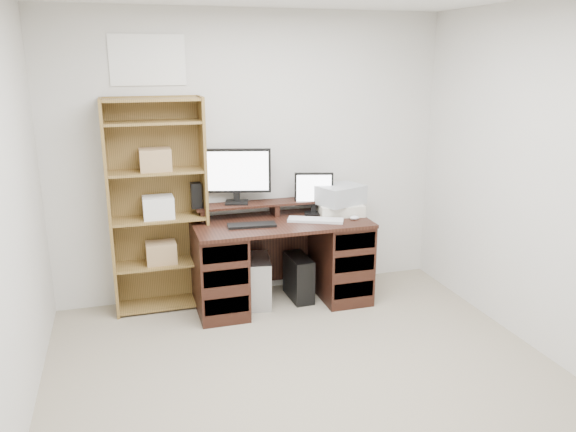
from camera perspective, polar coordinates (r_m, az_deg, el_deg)
name	(u,v)px	position (r m, az deg, el deg)	size (l,w,h in m)	color
room	(334,216)	(3.13, 4.67, 0.01)	(3.54, 4.04, 2.54)	gray
desk	(281,260)	(4.92, -0.71, -4.52)	(1.50, 0.70, 0.75)	black
riser_shelf	(274,204)	(4.98, -1.39, 1.19)	(1.40, 0.22, 0.12)	black
monitor_wide	(236,173)	(4.89, -5.29, 4.38)	(0.59, 0.21, 0.48)	black
monitor_small	(314,192)	(4.98, 2.64, 2.49)	(0.34, 0.17, 0.37)	black
speaker	(196,195)	(4.80, -9.31, 2.08)	(0.09, 0.09, 0.22)	black
keyboard_black	(252,225)	(4.65, -3.70, -0.94)	(0.40, 0.13, 0.02)	black
keyboard_white	(316,220)	(4.80, 2.82, -0.41)	(0.47, 0.14, 0.02)	silver
mouse	(354,218)	(4.87, 6.77, -0.17)	(0.09, 0.06, 0.03)	silver
printer	(340,209)	(5.02, 5.35, 0.73)	(0.38, 0.29, 0.10)	beige
basket	(341,195)	(4.99, 5.38, 2.18)	(0.39, 0.28, 0.17)	#9BA1A6
tower_silver	(259,281)	(4.97, -2.96, -6.57)	(0.19, 0.42, 0.42)	#AEAFB5
tower_black	(299,277)	(5.07, 1.08, -6.25)	(0.18, 0.40, 0.39)	black
bookshelf	(158,204)	(4.81, -13.07, 1.16)	(0.80, 0.30, 1.80)	olive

